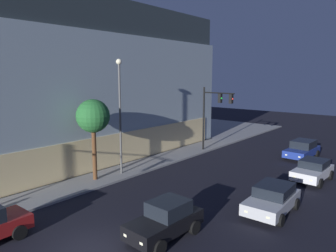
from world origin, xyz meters
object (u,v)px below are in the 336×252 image
object	(u,v)px
modern_building	(43,83)
car_blue	(302,149)
sidewalk_tree	(93,117)
street_lamp_sidewalk	(120,104)
car_silver	(272,198)
car_white	(313,170)
car_black	(166,220)
traffic_light_far_corner	(214,107)

from	to	relation	value
modern_building	car_blue	world-z (taller)	modern_building
sidewalk_tree	car_blue	size ratio (longest dim) A/B	1.29
street_lamp_sidewalk	car_silver	world-z (taller)	street_lamp_sidewalk
modern_building	sidewalk_tree	distance (m)	14.59
car_white	car_blue	distance (m)	6.88
modern_building	car_black	xyz separation A→B (m)	(-6.86, -23.28, -6.14)
sidewalk_tree	street_lamp_sidewalk	bearing A→B (deg)	-10.08
traffic_light_far_corner	car_blue	world-z (taller)	traffic_light_far_corner
modern_building	traffic_light_far_corner	bearing A→B (deg)	-60.03
street_lamp_sidewalk	sidewalk_tree	xyz separation A→B (m)	(-2.25, 0.40, -0.81)
car_black	car_silver	distance (m)	6.75
street_lamp_sidewalk	car_blue	distance (m)	17.97
street_lamp_sidewalk	car_black	size ratio (longest dim) A/B	2.16
modern_building	car_black	bearing A→B (deg)	-106.42
modern_building	car_silver	size ratio (longest dim) A/B	6.89
traffic_light_far_corner	car_black	size ratio (longest dim) A/B	1.58
traffic_light_far_corner	car_black	bearing A→B (deg)	-155.82
traffic_light_far_corner	car_blue	bearing A→B (deg)	-64.25
car_white	car_blue	world-z (taller)	car_blue
car_black	car_white	bearing A→B (deg)	-12.84
car_silver	car_white	world-z (taller)	car_silver
traffic_light_far_corner	car_silver	bearing A→B (deg)	-134.67
modern_building	car_white	size ratio (longest dim) A/B	7.23
car_black	car_silver	world-z (taller)	car_black
car_black	car_white	xyz separation A→B (m)	(13.44, -3.06, -0.06)
car_white	sidewalk_tree	bearing A→B (deg)	130.10
street_lamp_sidewalk	sidewalk_tree	distance (m)	2.42
sidewalk_tree	car_black	world-z (taller)	sidewalk_tree
street_lamp_sidewalk	car_blue	xyz separation A→B (m)	(14.57, -9.36, -4.79)
traffic_light_far_corner	sidewalk_tree	bearing A→B (deg)	170.68
street_lamp_sidewalk	car_black	bearing A→B (deg)	-120.06
traffic_light_far_corner	car_white	size ratio (longest dim) A/B	1.56
modern_building	car_silver	xyz separation A→B (m)	(-0.77, -26.18, -6.19)
modern_building	car_blue	bearing A→B (deg)	-61.35
car_silver	car_white	distance (m)	7.36
car_blue	street_lamp_sidewalk	bearing A→B (deg)	147.29
car_black	car_silver	size ratio (longest dim) A/B	0.94
car_silver	traffic_light_far_corner	bearing A→B (deg)	45.33
car_silver	modern_building	bearing A→B (deg)	88.32
car_black	car_blue	world-z (taller)	car_black
traffic_light_far_corner	car_silver	xyz separation A→B (m)	(-10.02, -10.14, -3.82)
car_silver	car_white	size ratio (longest dim) A/B	1.05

